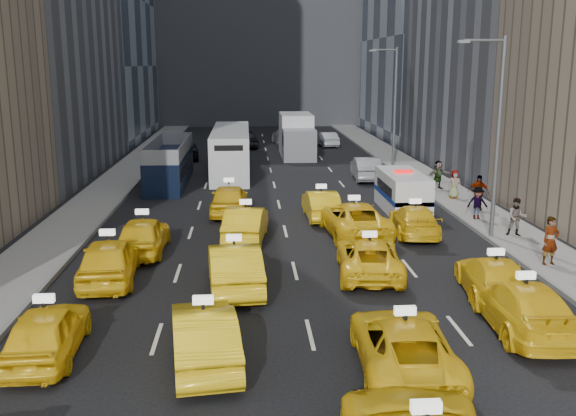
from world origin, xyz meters
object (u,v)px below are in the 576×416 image
object	(u,v)px
box_truck	(297,136)
nypd_van	(402,192)
city_bus	(231,151)
pedestrian_0	(551,241)
double_decker	(170,163)

from	to	relation	value
box_truck	nypd_van	bearing A→B (deg)	-75.17
city_bus	pedestrian_0	distance (m)	26.51
double_decker	city_bus	xyz separation A→B (m)	(3.96, 4.11, 0.17)
nypd_van	double_decker	world-z (taller)	double_decker
box_truck	pedestrian_0	world-z (taller)	box_truck
nypd_van	city_bus	world-z (taller)	city_bus
nypd_van	pedestrian_0	world-z (taller)	nypd_van
double_decker	box_truck	world-z (taller)	box_truck
nypd_van	city_bus	bearing A→B (deg)	119.29
double_decker	city_bus	distance (m)	5.71
nypd_van	box_truck	size ratio (longest dim) A/B	0.68
box_truck	city_bus	bearing A→B (deg)	-118.70
pedestrian_0	nypd_van	bearing A→B (deg)	98.39
pedestrian_0	city_bus	bearing A→B (deg)	109.26
city_bus	box_truck	xyz separation A→B (m)	(5.45, 8.46, 0.18)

